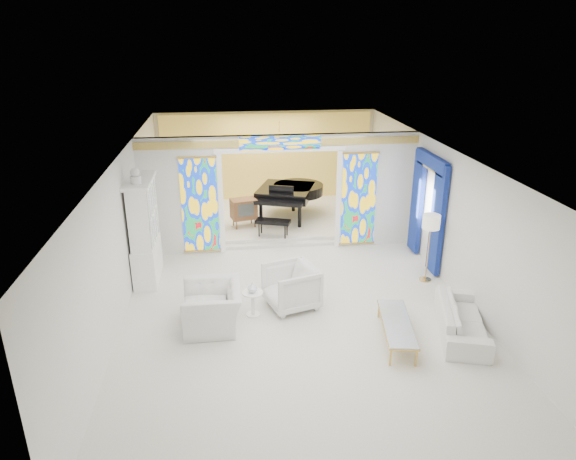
{
  "coord_description": "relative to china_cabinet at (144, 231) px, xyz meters",
  "views": [
    {
      "loc": [
        -1.34,
        -10.42,
        5.35
      ],
      "look_at": [
        -0.02,
        0.2,
        1.2
      ],
      "focal_mm": 32.0,
      "sensor_mm": 36.0,
      "label": 1
    }
  ],
  "objects": [
    {
      "name": "tv_console",
      "position": [
        2.32,
        2.66,
        -0.47
      ],
      "size": [
        0.79,
        0.63,
        0.8
      ],
      "rotation": [
        0.0,
        0.0,
        0.25
      ],
      "color": "brown",
      "rests_on": "alcove_platform"
    },
    {
      "name": "side_table",
      "position": [
        2.29,
        -1.96,
        -0.83
      ],
      "size": [
        0.53,
        0.53,
        0.52
      ],
      "rotation": [
        0.0,
        0.0,
        -0.34
      ],
      "color": "white",
      "rests_on": "floor"
    },
    {
      "name": "wall_back",
      "position": [
        3.22,
        5.4,
        0.33
      ],
      "size": [
        7.0,
        0.02,
        3.0
      ],
      "primitive_type": "cube",
      "color": "silver",
      "rests_on": "floor"
    },
    {
      "name": "gold_curtain_back",
      "position": [
        3.22,
        5.28,
        0.33
      ],
      "size": [
        6.7,
        0.1,
        2.9
      ],
      "primitive_type": "cube",
      "color": "gold",
      "rests_on": "wall_back"
    },
    {
      "name": "coffee_table",
      "position": [
        4.86,
        -3.18,
        -0.82
      ],
      "size": [
        0.8,
        1.77,
        0.38
      ],
      "rotation": [
        0.0,
        0.0,
        -0.17
      ],
      "color": "silver",
      "rests_on": "floor"
    },
    {
      "name": "wall_front",
      "position": [
        3.22,
        -6.6,
        0.33
      ],
      "size": [
        7.0,
        0.02,
        3.0
      ],
      "primitive_type": "cube",
      "color": "silver",
      "rests_on": "floor"
    },
    {
      "name": "wall_left",
      "position": [
        -0.28,
        -0.6,
        0.33
      ],
      "size": [
        0.02,
        12.0,
        3.0
      ],
      "primitive_type": "cube",
      "color": "silver",
      "rests_on": "floor"
    },
    {
      "name": "armchair_right",
      "position": [
        3.1,
        -1.7,
        -0.72
      ],
      "size": [
        1.24,
        1.22,
        0.91
      ],
      "primitive_type": "imported",
      "rotation": [
        0.0,
        0.0,
        -1.27
      ],
      "color": "white",
      "rests_on": "floor"
    },
    {
      "name": "stained_glass_left",
      "position": [
        1.19,
        1.29,
        0.13
      ],
      "size": [
        0.9,
        0.04,
        2.4
      ],
      "primitive_type": "cube",
      "color": "gold",
      "rests_on": "partition_wall"
    },
    {
      "name": "alcove_platform",
      "position": [
        3.22,
        3.5,
        -1.08
      ],
      "size": [
        6.8,
        3.8,
        0.18
      ],
      "primitive_type": "cube",
      "color": "white",
      "rests_on": "floor"
    },
    {
      "name": "armchair_left",
      "position": [
        1.5,
        -2.26,
        -0.76
      ],
      "size": [
        1.12,
        1.28,
        0.82
      ],
      "primitive_type": "imported",
      "rotation": [
        0.0,
        0.0,
        -1.56
      ],
      "color": "white",
      "rests_on": "floor"
    },
    {
      "name": "chandelier",
      "position": [
        3.42,
        3.4,
        1.38
      ],
      "size": [
        0.48,
        0.48,
        0.3
      ],
      "primitive_type": "cylinder",
      "color": "gold",
      "rests_on": "ceiling"
    },
    {
      "name": "grand_piano",
      "position": [
        3.74,
        3.32,
        -0.22
      ],
      "size": [
        2.37,
        2.95,
        1.13
      ],
      "rotation": [
        0.0,
        0.0,
        -0.34
      ],
      "color": "black",
      "rests_on": "alcove_platform"
    },
    {
      "name": "floor_lamp",
      "position": [
        6.32,
        -0.89,
        0.19
      ],
      "size": [
        0.51,
        0.51,
        1.59
      ],
      "rotation": [
        0.0,
        0.0,
        0.41
      ],
      "color": "gold",
      "rests_on": "floor"
    },
    {
      "name": "stained_glass_right",
      "position": [
        5.25,
        1.29,
        0.13
      ],
      "size": [
        0.9,
        0.04,
        2.4
      ],
      "primitive_type": "cube",
      "color": "gold",
      "rests_on": "partition_wall"
    },
    {
      "name": "wall_right",
      "position": [
        6.72,
        -0.6,
        0.33
      ],
      "size": [
        0.02,
        12.0,
        3.0
      ],
      "primitive_type": "cube",
      "color": "silver",
      "rests_on": "floor"
    },
    {
      "name": "sofa",
      "position": [
        6.17,
        -3.1,
        -0.87
      ],
      "size": [
        1.35,
        2.19,
        0.6
      ],
      "primitive_type": "imported",
      "rotation": [
        0.0,
        0.0,
        1.28
      ],
      "color": "white",
      "rests_on": "floor"
    },
    {
      "name": "stained_glass_transom",
      "position": [
        3.22,
        1.29,
        1.65
      ],
      "size": [
        2.0,
        0.04,
        0.34
      ],
      "primitive_type": "cube",
      "color": "gold",
      "rests_on": "partition_wall"
    },
    {
      "name": "floor",
      "position": [
        3.22,
        -0.6,
        -1.17
      ],
      "size": [
        12.0,
        12.0,
        0.0
      ],
      "primitive_type": "plane",
      "color": "white",
      "rests_on": "ground"
    },
    {
      "name": "vase",
      "position": [
        2.29,
        -1.96,
        -0.54
      ],
      "size": [
        0.21,
        0.21,
        0.2
      ],
      "primitive_type": "imported",
      "rotation": [
        0.0,
        0.0,
        0.11
      ],
      "color": "white",
      "rests_on": "side_table"
    },
    {
      "name": "partition_wall",
      "position": [
        3.22,
        1.4,
        0.48
      ],
      "size": [
        7.0,
        0.22,
        3.0
      ],
      "color": "silver",
      "rests_on": "floor"
    },
    {
      "name": "blue_drapes",
      "position": [
        6.62,
        0.1,
        0.41
      ],
      "size": [
        0.14,
        1.85,
        2.65
      ],
      "color": "navy",
      "rests_on": "wall_right"
    },
    {
      "name": "ceiling",
      "position": [
        3.22,
        -0.6,
        1.83
      ],
      "size": [
        7.0,
        12.0,
        0.02
      ],
      "primitive_type": "cube",
      "color": "white",
      "rests_on": "wall_back"
    },
    {
      "name": "china_cabinet",
      "position": [
        0.0,
        0.0,
        0.0
      ],
      "size": [
        0.56,
        1.46,
        2.72
      ],
      "color": "white",
      "rests_on": "floor"
    }
  ]
}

